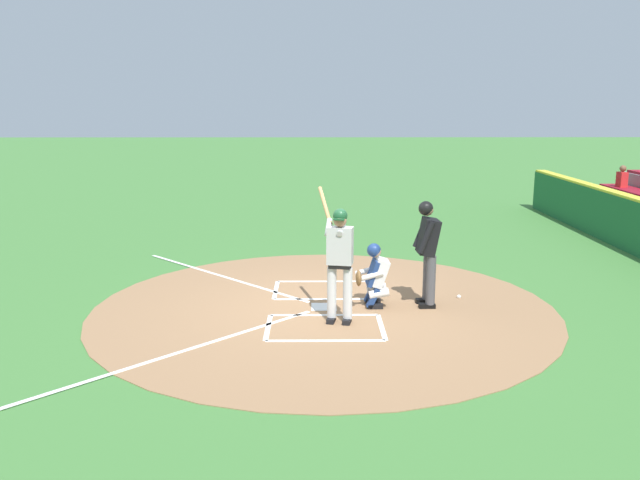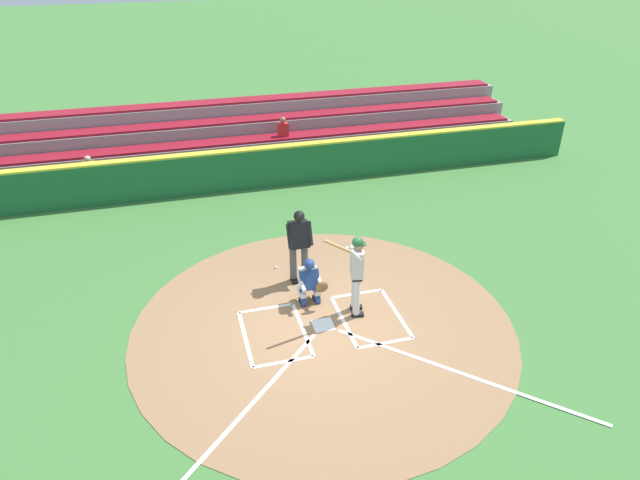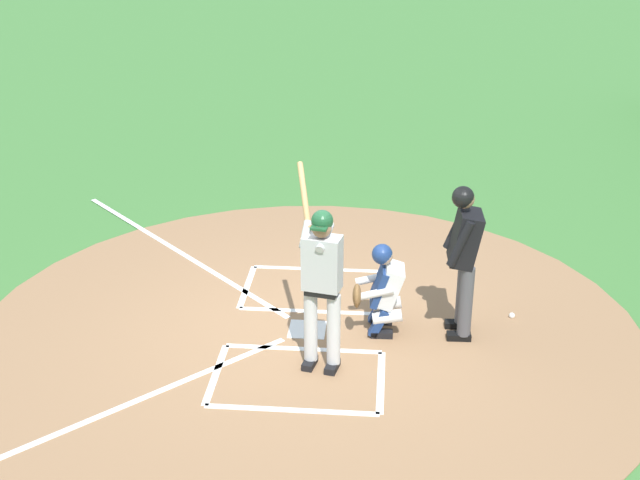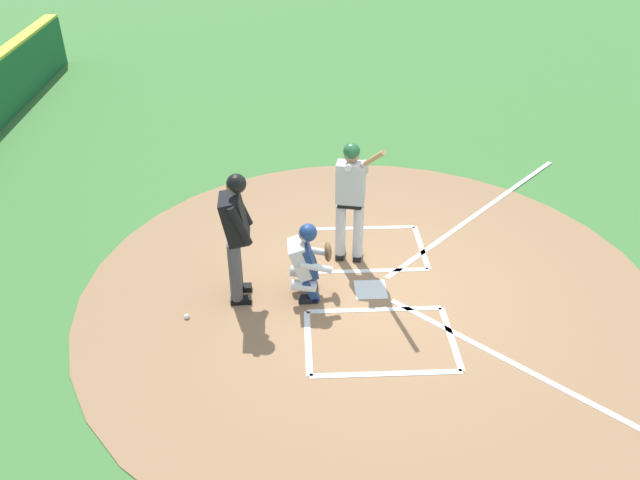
{
  "view_description": "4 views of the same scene",
  "coord_description": "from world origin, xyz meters",
  "px_view_note": "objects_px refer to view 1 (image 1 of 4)",
  "views": [
    {
      "loc": [
        -10.74,
        0.16,
        3.47
      ],
      "look_at": [
        0.1,
        0.07,
        1.19
      ],
      "focal_mm": 36.13,
      "sensor_mm": 36.0,
      "label": 1
    },
    {
      "loc": [
        2.59,
        9.08,
        7.36
      ],
      "look_at": [
        -0.31,
        -1.37,
        1.28
      ],
      "focal_mm": 31.58,
      "sensor_mm": 36.0,
      "label": 2
    },
    {
      "loc": [
        -8.93,
        -0.91,
        5.19
      ],
      "look_at": [
        0.57,
        -0.1,
        0.94
      ],
      "focal_mm": 48.41,
      "sensor_mm": 36.0,
      "label": 3
    },
    {
      "loc": [
        7.06,
        -1.02,
        5.32
      ],
      "look_at": [
        0.18,
        -0.71,
        0.96
      ],
      "focal_mm": 35.66,
      "sensor_mm": 36.0,
      "label": 4
    }
  ],
  "objects_px": {
    "batter": "(339,257)",
    "plate_umpire": "(428,246)",
    "catcher": "(375,274)",
    "baseball": "(459,297)"
  },
  "relations": [
    {
      "from": "plate_umpire",
      "to": "baseball",
      "type": "xyz_separation_m",
      "value": [
        0.44,
        -0.68,
        -1.04
      ]
    },
    {
      "from": "catcher",
      "to": "batter",
      "type": "bearing_deg",
      "value": 142.1
    },
    {
      "from": "batter",
      "to": "catcher",
      "type": "relative_size",
      "value": 1.88
    },
    {
      "from": "catcher",
      "to": "plate_umpire",
      "type": "relative_size",
      "value": 0.61
    },
    {
      "from": "catcher",
      "to": "baseball",
      "type": "bearing_deg",
      "value": -74.09
    },
    {
      "from": "catcher",
      "to": "baseball",
      "type": "distance_m",
      "value": 1.75
    },
    {
      "from": "batter",
      "to": "plate_umpire",
      "type": "bearing_deg",
      "value": -61.56
    },
    {
      "from": "batter",
      "to": "catcher",
      "type": "xyz_separation_m",
      "value": [
        0.83,
        -0.65,
        -0.51
      ]
    },
    {
      "from": "batter",
      "to": "plate_umpire",
      "type": "xyz_separation_m",
      "value": [
        0.84,
        -1.56,
        -0.02
      ]
    },
    {
      "from": "plate_umpire",
      "to": "catcher",
      "type": "bearing_deg",
      "value": 90.82
    }
  ]
}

